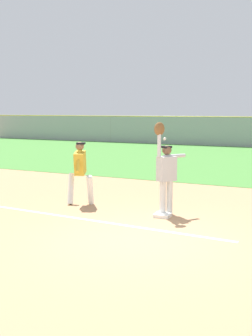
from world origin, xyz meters
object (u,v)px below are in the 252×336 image
(fielder, at_px, (166,170))
(runner, at_px, (80,169))
(first_base, at_px, (163,215))
(baseball, at_px, (165,139))
(parked_car_tan, at_px, (185,133))

(fielder, xyz_separation_m, runner, (-2.46, 0.05, -0.12))
(first_base, bearing_deg, fielder, 90.06)
(baseball, relative_size, parked_car_tan, 0.02)
(first_base, distance_m, baseball, 1.86)
(baseball, bearing_deg, first_base, -74.53)
(baseball, xyz_separation_m, parked_car_tan, (-6.32, 22.83, -1.19))
(fielder, height_order, parked_car_tan, fielder)
(runner, bearing_deg, baseball, -18.85)
(first_base, relative_size, fielder, 0.17)
(first_base, xyz_separation_m, baseball, (-0.09, 0.34, 1.83))
(first_base, relative_size, baseball, 5.14)
(baseball, bearing_deg, fielder, -57.71)
(first_base, distance_m, runner, 2.65)
(fielder, relative_size, runner, 1.33)
(fielder, relative_size, parked_car_tan, 0.50)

